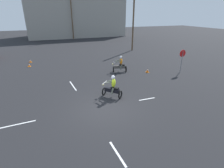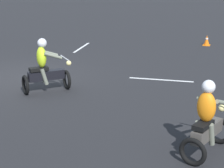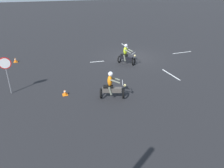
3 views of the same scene
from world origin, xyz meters
name	(u,v)px [view 1 (image 1 of 3)]	position (x,y,z in m)	size (l,w,h in m)	color
ground_plane	(104,109)	(0.00, 0.00, 0.00)	(120.00, 120.00, 0.00)	black
motorcycle_rider_foreground	(112,88)	(1.14, 1.42, 0.73)	(1.39, 1.44, 1.66)	black
motorcycle_rider_background	(120,65)	(3.99, 6.52, 0.73)	(1.55, 1.03, 1.66)	black
stop_sign	(182,57)	(9.64, 4.14, 1.63)	(0.70, 0.08, 2.30)	slate
traffic_cone_near_right	(29,65)	(-4.84, 11.93, 0.15)	(0.32, 0.32, 0.32)	orange
traffic_cone_mid_center	(148,71)	(6.54, 5.35, 0.17)	(0.32, 0.32, 0.36)	orange
traffic_cone_far_right	(30,61)	(-4.78, 13.84, 0.16)	(0.32, 0.32, 0.34)	orange
lane_stripe_e	(147,99)	(3.29, 0.20, 0.00)	(0.10, 1.23, 0.01)	silver
lane_stripe_n	(73,86)	(-1.19, 4.52, 0.00)	(0.10, 2.14, 0.01)	silver
lane_stripe_w	(15,125)	(-5.05, 0.15, 0.00)	(0.10, 2.06, 0.01)	silver
lane_stripe_s	(117,154)	(-0.67, -3.80, 0.00)	(0.10, 1.61, 0.01)	silver
utility_pole_near	(133,26)	(10.26, 15.95, 3.72)	(0.24, 0.24, 7.45)	brown
utility_pole_far	(72,15)	(3.69, 32.38, 5.19)	(0.24, 0.24, 10.37)	brown
building_backdrop	(76,18)	(5.59, 37.81, 4.41)	(22.90, 9.96, 8.82)	gray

